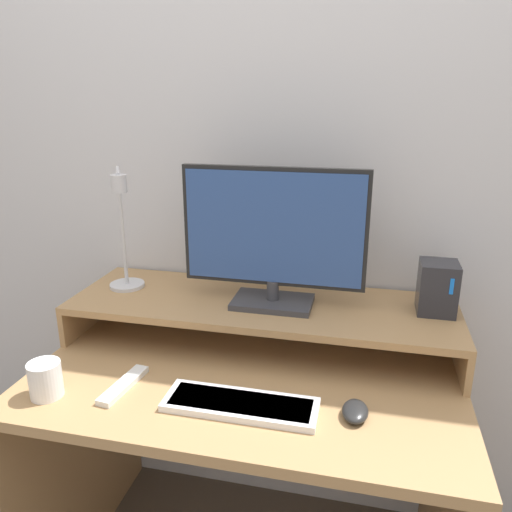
# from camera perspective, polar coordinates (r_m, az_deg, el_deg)

# --- Properties ---
(wall_back) EXTENTS (6.00, 0.05, 2.50)m
(wall_back) POSITION_cam_1_polar(r_m,az_deg,el_deg) (1.67, 2.40, 8.78)
(wall_back) COLOR silver
(wall_back) RESTS_ON ground_plane
(desk) EXTENTS (1.18, 0.75, 0.77)m
(desk) POSITION_cam_1_polar(r_m,az_deg,el_deg) (1.58, -0.90, -19.89)
(desk) COLOR #A87F51
(desk) RESTS_ON ground_plane
(monitor_shelf) EXTENTS (1.18, 0.39, 0.13)m
(monitor_shelf) POSITION_cam_1_polar(r_m,az_deg,el_deg) (1.56, 0.65, -5.86)
(monitor_shelf) COLOR #A87F51
(monitor_shelf) RESTS_ON desk
(monitor) EXTENTS (0.54, 0.15, 0.42)m
(monitor) POSITION_cam_1_polar(r_m,az_deg,el_deg) (1.46, 2.00, 2.26)
(monitor) COLOR #38383D
(monitor) RESTS_ON monitor_shelf
(desk_lamp) EXTENTS (0.15, 0.21, 0.40)m
(desk_lamp) POSITION_cam_1_polar(r_m,az_deg,el_deg) (1.62, -14.90, 1.73)
(desk_lamp) COLOR silver
(desk_lamp) RESTS_ON monitor_shelf
(router_dock) EXTENTS (0.11, 0.11, 0.15)m
(router_dock) POSITION_cam_1_polar(r_m,az_deg,el_deg) (1.54, 20.02, -3.41)
(router_dock) COLOR #28282D
(router_dock) RESTS_ON monitor_shelf
(keyboard) EXTENTS (0.38, 0.13, 0.02)m
(keyboard) POSITION_cam_1_polar(r_m,az_deg,el_deg) (1.29, -1.78, -16.57)
(keyboard) COLOR white
(keyboard) RESTS_ON desk
(mouse) EXTENTS (0.06, 0.10, 0.03)m
(mouse) POSITION_cam_1_polar(r_m,az_deg,el_deg) (1.28, 11.26, -17.01)
(mouse) COLOR black
(mouse) RESTS_ON desk
(remote_control) EXTENTS (0.06, 0.19, 0.02)m
(remote_control) POSITION_cam_1_polar(r_m,az_deg,el_deg) (1.41, -14.90, -14.07)
(remote_control) COLOR white
(remote_control) RESTS_ON desk
(mug) EXTENTS (0.08, 0.08, 0.09)m
(mug) POSITION_cam_1_polar(r_m,az_deg,el_deg) (1.42, -22.93, -12.87)
(mug) COLOR white
(mug) RESTS_ON desk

